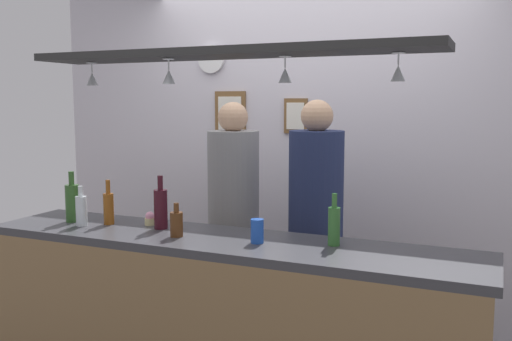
% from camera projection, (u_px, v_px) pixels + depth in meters
% --- Properties ---
extents(back_wall, '(4.40, 0.06, 2.60)m').
position_uv_depth(back_wall, '(309.00, 153.00, 4.22)').
color(back_wall, silver).
rests_on(back_wall, ground_plane).
extents(bar_counter, '(2.70, 0.55, 0.97)m').
position_uv_depth(bar_counter, '(208.00, 305.00, 2.84)').
color(bar_counter, '#38383D').
rests_on(bar_counter, ground_plane).
extents(overhead_glass_rack, '(2.20, 0.36, 0.04)m').
position_uv_depth(overhead_glass_rack, '(225.00, 53.00, 2.87)').
color(overhead_glass_rack, black).
extents(hanging_wineglass_far_left, '(0.07, 0.07, 0.13)m').
position_uv_depth(hanging_wineglass_far_left, '(92.00, 78.00, 3.27)').
color(hanging_wineglass_far_left, silver).
rests_on(hanging_wineglass_far_left, overhead_glass_rack).
extents(hanging_wineglass_left, '(0.07, 0.07, 0.13)m').
position_uv_depth(hanging_wineglass_left, '(169.00, 76.00, 2.97)').
color(hanging_wineglass_left, silver).
rests_on(hanging_wineglass_left, overhead_glass_rack).
extents(hanging_wineglass_center_left, '(0.07, 0.07, 0.13)m').
position_uv_depth(hanging_wineglass_center_left, '(285.00, 74.00, 2.81)').
color(hanging_wineglass_center_left, silver).
rests_on(hanging_wineglass_center_left, overhead_glass_rack).
extents(hanging_wineglass_center, '(0.07, 0.07, 0.13)m').
position_uv_depth(hanging_wineglass_center, '(398.00, 72.00, 2.60)').
color(hanging_wineglass_center, silver).
rests_on(hanging_wineglass_center, overhead_glass_rack).
extents(person_left_grey_shirt, '(0.34, 0.34, 1.68)m').
position_uv_depth(person_left_grey_shirt, '(233.00, 203.00, 3.73)').
color(person_left_grey_shirt, '#2D334C').
rests_on(person_left_grey_shirt, ground_plane).
extents(person_middle_navy_shirt, '(0.34, 0.34, 1.69)m').
position_uv_depth(person_middle_navy_shirt, '(316.00, 208.00, 3.50)').
color(person_middle_navy_shirt, '#2D334C').
rests_on(person_middle_navy_shirt, ground_plane).
extents(bottle_beer_amber_tall, '(0.06, 0.06, 0.26)m').
position_uv_depth(bottle_beer_amber_tall, '(109.00, 207.00, 3.26)').
color(bottle_beer_amber_tall, brown).
rests_on(bottle_beer_amber_tall, bar_counter).
extents(bottle_beer_green_import, '(0.06, 0.06, 0.26)m').
position_uv_depth(bottle_beer_green_import, '(334.00, 225.00, 2.78)').
color(bottle_beer_green_import, '#336B2D').
rests_on(bottle_beer_green_import, bar_counter).
extents(bottle_champagne_green, '(0.08, 0.08, 0.30)m').
position_uv_depth(bottle_champagne_green, '(72.00, 202.00, 3.33)').
color(bottle_champagne_green, '#2D5623').
rests_on(bottle_champagne_green, bar_counter).
extents(bottle_beer_brown_stubby, '(0.07, 0.07, 0.18)m').
position_uv_depth(bottle_beer_brown_stubby, '(177.00, 223.00, 2.96)').
color(bottle_beer_brown_stubby, '#512D14').
rests_on(bottle_beer_brown_stubby, bar_counter).
extents(bottle_soda_clear, '(0.06, 0.06, 0.23)m').
position_uv_depth(bottle_soda_clear, '(81.00, 210.00, 3.22)').
color(bottle_soda_clear, silver).
rests_on(bottle_soda_clear, bar_counter).
extents(bottle_wine_dark_red, '(0.08, 0.08, 0.30)m').
position_uv_depth(bottle_wine_dark_red, '(161.00, 208.00, 3.14)').
color(bottle_wine_dark_red, '#380F19').
rests_on(bottle_wine_dark_red, bar_counter).
extents(drink_can, '(0.07, 0.07, 0.12)m').
position_uv_depth(drink_can, '(257.00, 231.00, 2.83)').
color(drink_can, '#1E4CB2').
rests_on(drink_can, bar_counter).
extents(cupcake, '(0.06, 0.06, 0.08)m').
position_uv_depth(cupcake, '(150.00, 219.00, 3.25)').
color(cupcake, beige).
rests_on(cupcake, bar_counter).
extents(picture_frame_crest, '(0.18, 0.02, 0.26)m').
position_uv_depth(picture_frame_crest, '(296.00, 116.00, 4.18)').
color(picture_frame_crest, brown).
rests_on(picture_frame_crest, back_wall).
extents(picture_frame_caricature, '(0.26, 0.02, 0.34)m').
position_uv_depth(picture_frame_caricature, '(230.00, 113.00, 4.40)').
color(picture_frame_caricature, brown).
rests_on(picture_frame_caricature, back_wall).
extents(wall_clock, '(0.22, 0.03, 0.22)m').
position_uv_depth(wall_clock, '(211.00, 59.00, 4.40)').
color(wall_clock, white).
rests_on(wall_clock, back_wall).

